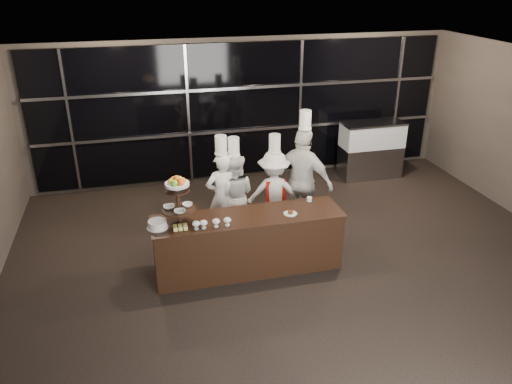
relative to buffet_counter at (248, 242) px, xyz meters
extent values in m
plane|color=black|center=(0.81, -1.32, -0.47)|extent=(10.00, 10.00, 0.00)
plane|color=black|center=(0.81, -1.32, 2.53)|extent=(10.00, 10.00, 0.00)
plane|color=#473F38|center=(0.81, 3.68, 1.03)|extent=(9.00, 0.00, 9.00)
cube|color=black|center=(0.81, 3.62, 1.03)|extent=(8.60, 0.04, 2.80)
cube|color=#A5A5AA|center=(0.81, 3.57, 0.63)|extent=(8.60, 0.06, 0.06)
cube|color=#A5A5AA|center=(0.81, 3.57, 1.53)|extent=(8.60, 0.06, 0.06)
cube|color=#A5A5AA|center=(-2.69, 3.59, 1.03)|extent=(0.05, 0.05, 2.80)
cube|color=#A5A5AA|center=(-0.39, 3.59, 1.03)|extent=(0.05, 0.05, 2.80)
cube|color=#A5A5AA|center=(2.01, 3.59, 1.03)|extent=(0.05, 0.05, 2.80)
cube|color=#A5A5AA|center=(4.31, 3.59, 1.03)|extent=(0.05, 0.05, 2.80)
cube|color=black|center=(0.00, 0.00, -0.02)|extent=(2.80, 0.70, 0.90)
cube|color=black|center=(0.00, 0.00, 0.44)|extent=(2.84, 0.74, 0.03)
cylinder|color=black|center=(-1.00, 0.00, 0.47)|extent=(0.24, 0.24, 0.03)
cylinder|color=black|center=(-1.00, 0.00, 0.80)|extent=(0.06, 0.06, 0.70)
cylinder|color=black|center=(-1.00, 0.00, 0.67)|extent=(0.48, 0.48, 0.02)
cylinder|color=black|center=(-1.00, 0.00, 0.97)|extent=(0.34, 0.34, 0.02)
cylinder|color=white|center=(-1.00, 0.00, 1.02)|extent=(0.10, 0.10, 0.06)
cylinder|color=white|center=(-1.00, 0.00, 1.07)|extent=(0.34, 0.34, 0.04)
sphere|color=orange|center=(-0.92, 0.00, 1.11)|extent=(0.09, 0.09, 0.09)
sphere|color=#6AC031|center=(-0.96, 0.07, 1.11)|extent=(0.09, 0.09, 0.09)
sphere|color=orange|center=(-1.04, 0.07, 1.11)|extent=(0.09, 0.09, 0.09)
sphere|color=yellow|center=(-1.08, 0.00, 1.11)|extent=(0.09, 0.09, 0.09)
sphere|color=#65C131|center=(-1.04, -0.07, 1.11)|extent=(0.09, 0.09, 0.09)
sphere|color=#ED5514|center=(-0.96, -0.07, 1.11)|extent=(0.09, 0.09, 0.09)
sphere|color=orange|center=(-1.00, 0.00, 1.15)|extent=(0.09, 0.09, 0.09)
imported|color=white|center=(-1.13, 0.06, 0.71)|extent=(0.16, 0.16, 0.04)
imported|color=white|center=(-0.87, 0.06, 0.71)|extent=(0.15, 0.15, 0.05)
imported|color=white|center=(-1.00, -0.12, 0.71)|extent=(0.16, 0.16, 0.04)
cylinder|color=silver|center=(-0.79, -0.22, 0.46)|extent=(0.07, 0.07, 0.01)
cylinder|color=silver|center=(-0.79, -0.22, 0.49)|extent=(0.02, 0.02, 0.05)
ellipsoid|color=silver|center=(-0.79, -0.22, 0.54)|extent=(0.11, 0.11, 0.08)
ellipsoid|color=green|center=(-0.79, -0.22, 0.54)|extent=(0.08, 0.08, 0.05)
cylinder|color=silver|center=(-0.69, -0.22, 0.46)|extent=(0.07, 0.07, 0.01)
cylinder|color=silver|center=(-0.69, -0.22, 0.49)|extent=(0.02, 0.02, 0.05)
ellipsoid|color=silver|center=(-0.69, -0.22, 0.54)|extent=(0.11, 0.11, 0.08)
ellipsoid|color=#C1031F|center=(-0.69, -0.22, 0.54)|extent=(0.08, 0.08, 0.05)
cylinder|color=silver|center=(-0.51, -0.22, 0.46)|extent=(0.07, 0.07, 0.01)
cylinder|color=silver|center=(-0.51, -0.22, 0.49)|extent=(0.02, 0.02, 0.05)
ellipsoid|color=silver|center=(-0.51, -0.22, 0.54)|extent=(0.11, 0.11, 0.08)
ellipsoid|color=beige|center=(-0.51, -0.22, 0.54)|extent=(0.08, 0.08, 0.05)
cylinder|color=silver|center=(-0.35, -0.22, 0.46)|extent=(0.07, 0.07, 0.01)
cylinder|color=silver|center=(-0.35, -0.22, 0.49)|extent=(0.02, 0.02, 0.05)
ellipsoid|color=silver|center=(-0.35, -0.22, 0.54)|extent=(0.11, 0.11, 0.08)
ellipsoid|color=#461A10|center=(-0.35, -0.22, 0.54)|extent=(0.08, 0.08, 0.05)
cylinder|color=white|center=(-1.32, -0.05, 0.46)|extent=(0.30, 0.30, 0.01)
cylinder|color=white|center=(-1.32, -0.05, 0.51)|extent=(0.26, 0.26, 0.10)
cube|color=#EFDF75|center=(-1.08, -0.20, 0.48)|extent=(0.06, 0.06, 0.05)
cube|color=#EFDF75|center=(-1.01, -0.20, 0.48)|extent=(0.06, 0.06, 0.05)
cube|color=#EFDF75|center=(-0.94, -0.20, 0.48)|extent=(0.06, 0.06, 0.05)
cube|color=#EFDF75|center=(-1.08, -0.13, 0.48)|extent=(0.06, 0.06, 0.05)
cube|color=#EFDF75|center=(-1.01, -0.13, 0.48)|extent=(0.06, 0.06, 0.05)
cube|color=#EFDF75|center=(-0.94, -0.13, 0.48)|extent=(0.06, 0.06, 0.05)
cylinder|color=white|center=(0.62, -0.10, 0.46)|extent=(0.20, 0.20, 0.01)
cylinder|color=#4C2814|center=(0.62, -0.10, 0.49)|extent=(0.08, 0.08, 0.04)
cylinder|color=white|center=(1.05, 0.25, 0.49)|extent=(0.08, 0.08, 0.07)
cube|color=#A5A5AA|center=(3.47, 2.98, -0.12)|extent=(1.33, 0.57, 0.70)
cube|color=silver|center=(3.47, 2.98, 0.48)|extent=(1.33, 0.57, 0.50)
cube|color=#FFC67F|center=(3.47, 2.98, 0.48)|extent=(1.23, 0.47, 0.40)
cube|color=#A5A5AA|center=(3.47, 2.98, 0.75)|extent=(1.34, 0.59, 0.04)
imported|color=white|center=(-0.18, 1.09, 0.30)|extent=(0.60, 0.43, 1.53)
cylinder|color=white|center=(-0.18, 1.09, 1.21)|extent=(0.19, 0.19, 0.30)
cylinder|color=white|center=(-0.18, 1.09, 1.06)|extent=(0.21, 0.21, 0.03)
imported|color=white|center=(0.04, 1.16, 0.26)|extent=(0.84, 0.73, 1.46)
cylinder|color=white|center=(0.04, 1.16, 1.14)|extent=(0.19, 0.19, 0.30)
cylinder|color=white|center=(0.04, 1.16, 1.00)|extent=(0.21, 0.21, 0.03)
imported|color=white|center=(0.70, 1.04, 0.28)|extent=(1.05, 0.74, 1.49)
cylinder|color=white|center=(0.70, 1.04, 1.17)|extent=(0.19, 0.19, 0.30)
cylinder|color=white|center=(0.70, 1.04, 1.03)|extent=(0.21, 0.21, 0.03)
cube|color=#AA150D|center=(0.70, 0.92, 0.28)|extent=(0.34, 0.03, 0.56)
imported|color=silver|center=(1.19, 0.96, 0.47)|extent=(1.09, 1.11, 1.88)
cylinder|color=white|center=(1.19, 0.96, 1.56)|extent=(0.19, 0.19, 0.30)
cylinder|color=white|center=(1.19, 0.96, 1.42)|extent=(0.21, 0.21, 0.03)
camera|label=1|loc=(-1.49, -6.38, 3.81)|focal=35.00mm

